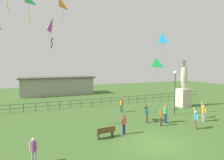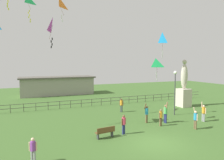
{
  "view_description": "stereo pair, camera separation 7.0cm",
  "coord_description": "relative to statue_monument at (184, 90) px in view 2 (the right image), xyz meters",
  "views": [
    {
      "loc": [
        -8.52,
        -12.03,
        5.61
      ],
      "look_at": [
        -0.36,
        6.96,
        3.94
      ],
      "focal_mm": 33.98,
      "sensor_mm": 36.0,
      "label": 1
    },
    {
      "loc": [
        -8.45,
        -12.06,
        5.61
      ],
      "look_at": [
        -0.36,
        6.96,
        3.94
      ],
      "focal_mm": 33.98,
      "sensor_mm": 36.0,
      "label": 2
    }
  ],
  "objects": [
    {
      "name": "lamppost",
      "position": [
        -3.99,
        -3.09,
        1.32
      ],
      "size": [
        0.36,
        0.36,
        4.77
      ],
      "color": "#38383D",
      "rests_on": "ground_plane"
    },
    {
      "name": "kite_1",
      "position": [
        -16.61,
        -3.39,
        6.5
      ],
      "size": [
        0.68,
        1.15,
        2.47
      ],
      "color": "#B22DB2"
    },
    {
      "name": "person_2",
      "position": [
        -6.81,
        -5.22,
        -1.09
      ],
      "size": [
        0.32,
        0.54,
        2.04
      ],
      "color": "navy",
      "rests_on": "ground_plane"
    },
    {
      "name": "kite_2",
      "position": [
        -18.27,
        3.53,
        9.97
      ],
      "size": [
        1.21,
        1.13,
        2.84
      ],
      "color": "#1EB759"
    },
    {
      "name": "kite_3",
      "position": [
        -15.48,
        0.44,
        9.26
      ],
      "size": [
        1.22,
        1.21,
        2.36
      ],
      "color": "orange"
    },
    {
      "name": "person_5",
      "position": [
        -5.63,
        -7.75,
        -1.18
      ],
      "size": [
        0.31,
        0.48,
        1.86
      ],
      "color": "brown",
      "rests_on": "ground_plane"
    },
    {
      "name": "person_3",
      "position": [
        -8.38,
        -4.47,
        -1.18
      ],
      "size": [
        0.5,
        0.32,
        1.87
      ],
      "color": "brown",
      "rests_on": "ground_plane"
    },
    {
      "name": "ground_plane",
      "position": [
        -10.56,
        -9.1,
        -2.11
      ],
      "size": [
        80.0,
        80.0,
        0.0
      ],
      "primitive_type": "plane",
      "color": "#3D6028"
    },
    {
      "name": "person_0",
      "position": [
        -11.79,
        -6.52,
        -1.23
      ],
      "size": [
        0.45,
        0.29,
        1.55
      ],
      "color": "navy",
      "rests_on": "ground_plane"
    },
    {
      "name": "park_bench",
      "position": [
        -13.42,
        -6.72,
        -1.65
      ],
      "size": [
        1.54,
        0.59,
        0.85
      ],
      "color": "brown",
      "rests_on": "ground_plane"
    },
    {
      "name": "kite_5",
      "position": [
        -7.49,
        -4.5,
        3.39
      ],
      "size": [
        1.04,
        0.79,
        2.05
      ],
      "color": "#1EB759"
    },
    {
      "name": "statue_monument",
      "position": [
        0.0,
        0.0,
        0.0
      ],
      "size": [
        1.43,
        1.43,
        6.03
      ],
      "color": "beige",
      "rests_on": "ground_plane"
    },
    {
      "name": "person_6",
      "position": [
        -18.59,
        -8.96,
        -1.26
      ],
      "size": [
        0.43,
        0.28,
        1.49
      ],
      "color": "#99999E",
      "rests_on": "ground_plane"
    },
    {
      "name": "waterfront_railing",
      "position": [
        -10.87,
        4.9,
        -1.49
      ],
      "size": [
        36.05,
        0.06,
        0.95
      ],
      "color": "#4C4742",
      "rests_on": "ground_plane"
    },
    {
      "name": "pavilion_building",
      "position": [
        -13.33,
        16.9,
        -0.49
      ],
      "size": [
        12.83,
        4.51,
        3.19
      ],
      "color": "gray",
      "rests_on": "ground_plane"
    },
    {
      "name": "person_4",
      "position": [
        -8.7,
        0.35,
        -1.21
      ],
      "size": [
        0.34,
        0.38,
        1.57
      ],
      "color": "#3F4C47",
      "rests_on": "ground_plane"
    },
    {
      "name": "person_1",
      "position": [
        -7.79,
        -5.85,
        -1.25
      ],
      "size": [
        0.44,
        0.28,
        1.51
      ],
      "color": "brown",
      "rests_on": "ground_plane"
    },
    {
      "name": "kite_0",
      "position": [
        -3.02,
        0.66,
        6.37
      ],
      "size": [
        1.1,
        1.23,
        3.1
      ],
      "color": "#198CD1"
    },
    {
      "name": "person_7",
      "position": [
        -3.16,
        -6.26,
        -1.17
      ],
      "size": [
        0.3,
        0.5,
        1.88
      ],
      "color": "#99999E",
      "rests_on": "ground_plane"
    }
  ]
}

